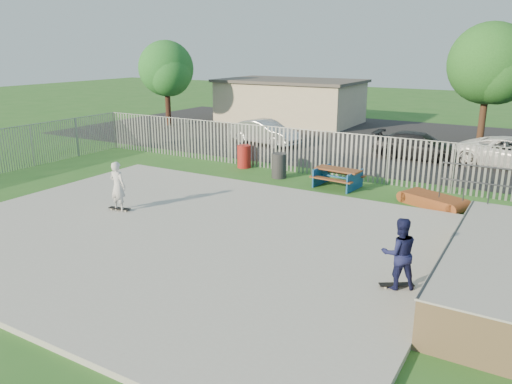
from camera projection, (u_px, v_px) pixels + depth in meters
The scene contains 17 objects.
ground at pixel (183, 236), 15.20m from camera, with size 120.00×120.00×0.00m, color #296221.
concrete_slab at pixel (182, 233), 15.18m from camera, with size 15.00×12.00×0.15m, color #A2A29D.
fence at pixel (282, 176), 18.22m from camera, with size 26.04×16.02×2.00m.
picnic_table at pixel (338, 178), 20.38m from camera, with size 1.97×1.68×0.77m.
funbox at pixel (433, 201), 17.95m from camera, with size 2.28×1.71×0.41m.
trash_bin_red at pixel (244, 156), 23.65m from camera, with size 0.65×0.65×1.08m, color maroon.
trash_bin_grey at pixel (279, 166), 21.80m from camera, with size 0.65×0.65×1.09m, color #29292B.
parking_lot at pixel (376, 140), 30.90m from camera, with size 40.00×18.00×0.02m, color black.
car_silver at pixel (265, 132), 29.17m from camera, with size 1.51×4.32×1.42m, color silver.
car_dark at pixel (419, 146), 25.32m from camera, with size 1.88×4.62×1.34m, color black.
building at pixel (290, 101), 37.66m from camera, with size 10.40×6.40×3.20m.
tree_left at pixel (166, 69), 35.43m from camera, with size 3.90×3.90×6.02m.
tree_mid at pixel (489, 64), 27.48m from camera, with size 4.47×4.47×6.90m.
skateboard_a at pixel (396, 285), 11.62m from camera, with size 0.78×0.60×0.08m.
skateboard_b at pixel (120, 209), 17.10m from camera, with size 0.82×0.34×0.08m.
skater_navy at pixel (399, 253), 11.39m from camera, with size 0.83×0.65×1.70m, color #13163C.
skater_white at pixel (118, 186), 16.87m from camera, with size 0.62×0.41×1.70m, color silver.
Camera 1 is at (9.16, -11.10, 5.54)m, focal length 35.00 mm.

